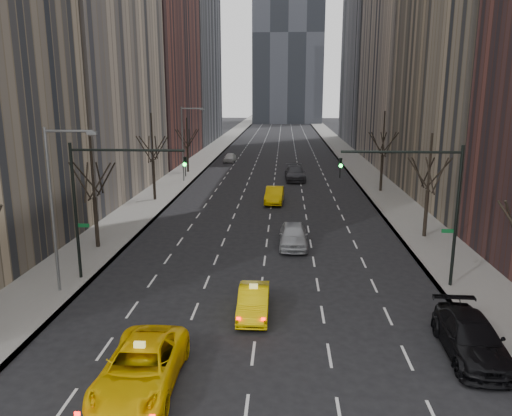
% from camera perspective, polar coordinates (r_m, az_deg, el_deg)
% --- Properties ---
extents(ground, '(400.00, 400.00, 0.00)m').
position_cam_1_polar(ground, '(18.90, -1.13, -22.21)').
color(ground, black).
rests_on(ground, ground).
extents(sidewalk_left, '(4.50, 320.00, 0.15)m').
position_cam_1_polar(sidewalk_left, '(87.10, -5.69, 5.95)').
color(sidewalk_left, slate).
rests_on(sidewalk_left, ground).
extents(sidewalk_right, '(4.50, 320.00, 0.15)m').
position_cam_1_polar(sidewalk_right, '(86.75, 10.60, 5.76)').
color(sidewalk_right, slate).
rests_on(sidewalk_right, ground).
extents(bld_left_far, '(14.00, 28.00, 44.00)m').
position_cam_1_polar(bld_left_far, '(85.19, -13.06, 20.32)').
color(bld_left_far, brown).
rests_on(bld_left_far, ground).
extents(bld_right_deep, '(14.00, 30.00, 58.00)m').
position_cam_1_polar(bld_right_deep, '(113.65, 14.57, 21.93)').
color(bld_right_deep, slate).
rests_on(bld_right_deep, ground).
extents(tree_lw_b, '(3.36, 3.50, 7.82)m').
position_cam_1_polar(tree_lw_b, '(36.61, -17.98, 1.14)').
color(tree_lw_b, black).
rests_on(tree_lw_b, ground).
extents(tree_lw_c, '(3.36, 3.50, 8.74)m').
position_cam_1_polar(tree_lw_c, '(51.57, -11.67, 5.21)').
color(tree_lw_c, black).
rests_on(tree_lw_c, ground).
extents(tree_lw_d, '(3.36, 3.50, 7.36)m').
position_cam_1_polar(tree_lw_d, '(69.04, -7.85, 6.92)').
color(tree_lw_d, black).
rests_on(tree_lw_d, ground).
extents(tree_rw_b, '(3.36, 3.50, 7.82)m').
position_cam_1_polar(tree_rw_b, '(39.55, 19.03, 1.93)').
color(tree_rw_b, black).
rests_on(tree_rw_b, ground).
extents(tree_rw_c, '(3.36, 3.50, 8.74)m').
position_cam_1_polar(tree_rw_c, '(56.82, 14.25, 5.80)').
color(tree_rw_c, black).
rests_on(tree_rw_c, ground).
extents(traffic_mast_left, '(6.69, 0.39, 8.00)m').
position_cam_1_polar(traffic_mast_left, '(29.75, -17.12, 2.02)').
color(traffic_mast_left, black).
rests_on(traffic_mast_left, ground).
extents(traffic_mast_right, '(6.69, 0.39, 8.00)m').
position_cam_1_polar(traffic_mast_right, '(28.99, 18.99, 1.60)').
color(traffic_mast_right, black).
rests_on(traffic_mast_right, ground).
extents(streetlight_near, '(2.83, 0.22, 9.00)m').
position_cam_1_polar(streetlight_near, '(28.58, -21.77, 1.49)').
color(streetlight_near, slate).
rests_on(streetlight_near, ground).
extents(streetlight_far, '(2.83, 0.22, 9.00)m').
position_cam_1_polar(streetlight_far, '(61.78, -8.09, 8.11)').
color(streetlight_far, slate).
rests_on(streetlight_far, ground).
extents(taxi_suv, '(2.81, 6.03, 1.67)m').
position_cam_1_polar(taxi_suv, '(20.13, -13.02, -17.34)').
color(taxi_suv, yellow).
rests_on(taxi_suv, ground).
extents(taxi_sedan, '(1.54, 4.30, 1.41)m').
position_cam_1_polar(taxi_sedan, '(25.35, -0.28, -10.64)').
color(taxi_sedan, '#E6C104').
rests_on(taxi_sedan, ground).
extents(silver_sedan_ahead, '(2.02, 4.99, 1.70)m').
position_cam_1_polar(silver_sedan_ahead, '(36.05, 4.29, -3.12)').
color(silver_sedan_ahead, '#9C9EA3').
rests_on(silver_sedan_ahead, ground).
extents(parked_suv_black, '(2.47, 5.70, 1.64)m').
position_cam_1_polar(parked_suv_black, '(23.56, 23.37, -13.45)').
color(parked_suv_black, black).
rests_on(parked_suv_black, ground).
extents(far_taxi, '(1.97, 5.01, 1.62)m').
position_cam_1_polar(far_taxi, '(50.05, 2.13, 1.49)').
color(far_taxi, '#EDBC05').
rests_on(far_taxi, ground).
extents(far_suv_grey, '(2.72, 6.24, 1.79)m').
position_cam_1_polar(far_suv_grey, '(63.14, 4.48, 3.98)').
color(far_suv_grey, '#313136').
rests_on(far_suv_grey, ground).
extents(far_car_white, '(1.84, 4.16, 1.39)m').
position_cam_1_polar(far_car_white, '(79.82, -3.01, 5.79)').
color(far_car_white, silver).
rests_on(far_car_white, ground).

